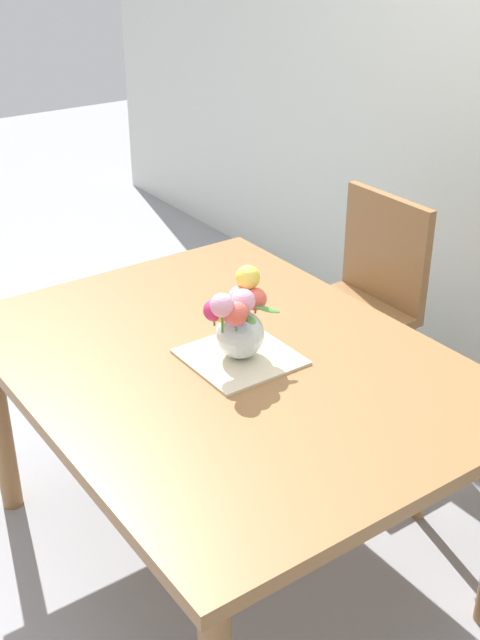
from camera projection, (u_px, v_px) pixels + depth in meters
name	position (u px, v px, depth m)	size (l,w,h in m)	color
ground_plane	(229.00, 556.00, 2.57)	(12.00, 12.00, 0.00)	#939399
dining_table	(227.00, 385.00, 2.27)	(1.44, 1.10, 0.73)	olive
chair_left	(361.00, 296.00, 3.07)	(0.42, 0.42, 0.90)	olive
placemat	(240.00, 357.00, 2.23)	(0.28, 0.28, 0.01)	beige
flower_vase	(238.00, 318.00, 2.17)	(0.17, 0.21, 0.25)	silver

